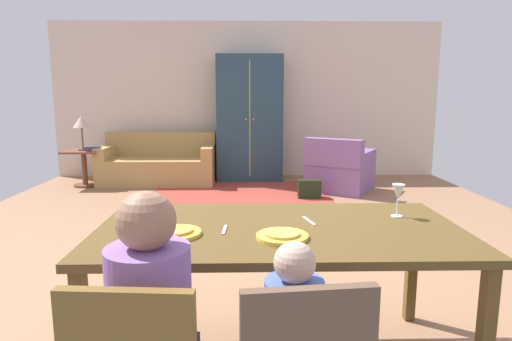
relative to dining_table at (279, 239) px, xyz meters
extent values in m
cube|color=#93694A|center=(-0.16, 2.28, -0.70)|extent=(6.78, 6.63, 0.02)
cube|color=beige|center=(-0.16, 5.64, 0.66)|extent=(6.78, 0.10, 2.70)
cube|color=brown|center=(0.00, 0.00, 0.05)|extent=(1.88, 0.98, 0.04)
cube|color=brown|center=(-0.88, 0.43, -0.33)|extent=(0.06, 0.06, 0.72)
cube|color=brown|center=(0.88, 0.43, -0.33)|extent=(0.06, 0.06, 0.72)
cylinder|color=yellow|center=(-0.52, -0.12, 0.08)|extent=(0.25, 0.25, 0.02)
cylinder|color=gold|center=(-0.52, -0.12, 0.09)|extent=(0.17, 0.17, 0.01)
cylinder|color=yellow|center=(0.00, -0.18, 0.08)|extent=(0.25, 0.25, 0.02)
cylinder|color=gold|center=(0.00, -0.18, 0.09)|extent=(0.17, 0.17, 0.01)
cylinder|color=silver|center=(0.68, 0.18, 0.07)|extent=(0.06, 0.06, 0.01)
cylinder|color=silver|center=(0.68, 0.18, 0.12)|extent=(0.01, 0.01, 0.09)
cone|color=silver|center=(0.68, 0.18, 0.21)|extent=(0.07, 0.07, 0.09)
cube|color=silver|center=(-0.28, -0.05, 0.07)|extent=(0.02, 0.15, 0.01)
cube|color=silver|center=(0.17, 0.10, 0.07)|extent=(0.06, 0.17, 0.01)
cylinder|color=#8C62B1|center=(-0.52, -0.71, -0.01)|extent=(0.30, 0.30, 0.46)
sphere|color=#9C6F53|center=(-0.52, -0.71, 0.31)|extent=(0.21, 0.21, 0.21)
cylinder|color=#4961B0|center=(0.00, -0.71, -0.08)|extent=(0.22, 0.22, 0.33)
sphere|color=beige|center=(0.00, -0.71, 0.16)|extent=(0.15, 0.15, 0.15)
cube|color=#9C392D|center=(-0.27, 4.13, -0.69)|extent=(2.60, 1.80, 0.01)
cube|color=#AC894B|center=(-1.63, 4.93, -0.48)|extent=(1.85, 0.84, 0.42)
cube|color=#AC894B|center=(-1.63, 5.27, -0.07)|extent=(1.85, 0.20, 0.40)
cube|color=#AC894B|center=(-2.46, 4.93, -0.17)|extent=(0.18, 0.84, 0.20)
cube|color=#AC894B|center=(-0.79, 4.93, -0.17)|extent=(0.18, 0.84, 0.20)
cube|color=#825991|center=(1.27, 4.33, -0.48)|extent=(1.16, 1.16, 0.42)
cube|color=#825991|center=(1.09, 4.03, -0.07)|extent=(0.83, 0.61, 0.40)
cube|color=#825991|center=(1.56, 4.15, -0.17)|extent=(0.59, 0.81, 0.20)
cube|color=#825991|center=(0.98, 4.50, -0.17)|extent=(0.59, 0.81, 0.20)
cube|color=#243F4C|center=(-0.11, 5.25, 0.36)|extent=(1.10, 0.56, 2.10)
cube|color=gold|center=(-0.11, 4.97, 0.36)|extent=(0.02, 0.01, 1.89)
sphere|color=gold|center=(-0.17, 4.96, 0.36)|extent=(0.04, 0.04, 0.04)
sphere|color=gold|center=(-0.05, 4.96, 0.36)|extent=(0.04, 0.04, 0.04)
cube|color=brown|center=(-2.76, 4.73, -0.13)|extent=(0.56, 0.56, 0.03)
cylinder|color=brown|center=(-2.76, 4.73, -0.42)|extent=(0.08, 0.08, 0.55)
cylinder|color=brown|center=(-2.76, 4.73, -0.68)|extent=(0.36, 0.36, 0.03)
cylinder|color=brown|center=(-2.76, 4.73, -0.10)|extent=(0.16, 0.16, 0.02)
cylinder|color=brown|center=(-2.76, 4.73, 0.08)|extent=(0.02, 0.02, 0.34)
cone|color=beige|center=(-2.76, 4.73, 0.34)|extent=(0.26, 0.26, 0.18)
cube|color=maroon|center=(-2.57, 4.70, -0.10)|extent=(0.22, 0.16, 0.03)
cube|color=navy|center=(-2.60, 4.71, -0.07)|extent=(0.22, 0.16, 0.03)
cube|color=black|center=(0.72, 3.83, -0.56)|extent=(0.32, 0.16, 0.26)
camera|label=1|loc=(-0.17, -2.15, 0.74)|focal=30.39mm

